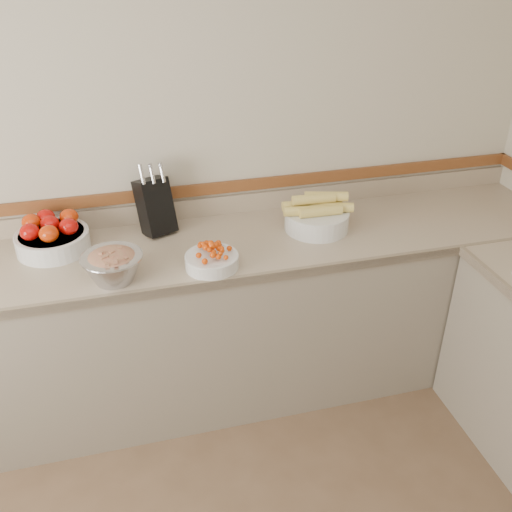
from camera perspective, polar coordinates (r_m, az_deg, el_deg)
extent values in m
plane|color=beige|center=(2.83, -10.42, 10.81)|extent=(4.00, 0.00, 4.00)
cube|color=tan|center=(2.71, -8.93, 0.22)|extent=(4.00, 0.65, 0.04)
cube|color=gray|center=(2.96, -8.24, -7.34)|extent=(4.00, 0.63, 0.86)
cube|color=#806D56|center=(2.44, -8.04, -3.37)|extent=(4.00, 0.02, 0.04)
cube|color=tan|center=(2.96, -9.77, 4.35)|extent=(4.00, 0.02, 0.10)
cube|color=brown|center=(2.91, -9.94, 6.10)|extent=(4.00, 0.02, 0.06)
cube|color=black|center=(2.82, -10.06, 4.92)|extent=(0.20, 0.22, 0.29)
cylinder|color=silver|center=(2.72, -11.30, 7.80)|extent=(0.03, 0.04, 0.08)
cylinder|color=silver|center=(2.72, -10.31, 7.92)|extent=(0.03, 0.04, 0.08)
cylinder|color=silver|center=(2.72, -9.32, 8.04)|extent=(0.03, 0.04, 0.08)
cylinder|color=silver|center=(2.75, -11.35, 8.02)|extent=(0.03, 0.04, 0.08)
cylinder|color=silver|center=(2.75, -10.37, 8.14)|extent=(0.03, 0.04, 0.08)
cylinder|color=silver|center=(2.75, -9.39, 8.26)|extent=(0.03, 0.04, 0.08)
cylinder|color=silver|center=(2.77, -11.41, 8.24)|extent=(0.03, 0.04, 0.08)
cylinder|color=silver|center=(2.78, -10.43, 8.36)|extent=(0.03, 0.04, 0.08)
cylinder|color=silver|center=(2.78, -9.46, 8.47)|extent=(0.03, 0.04, 0.08)
cylinder|color=silver|center=(2.81, -19.64, 1.40)|extent=(0.34, 0.34, 0.09)
torus|color=silver|center=(2.80, -19.78, 2.10)|extent=(0.34, 0.34, 0.01)
cylinder|color=white|center=(2.80, -19.78, 2.10)|extent=(0.30, 0.30, 0.01)
ellipsoid|color=#B90B07|center=(2.75, -21.70, 2.25)|extent=(0.09, 0.09, 0.08)
ellipsoid|color=red|center=(2.70, -20.02, 2.11)|extent=(0.09, 0.09, 0.08)
ellipsoid|color=#B90B07|center=(2.74, -18.24, 2.82)|extent=(0.09, 0.09, 0.08)
ellipsoid|color=red|center=(2.84, -21.55, 3.17)|extent=(0.09, 0.09, 0.08)
ellipsoid|color=#B90B07|center=(2.79, -19.92, 3.05)|extent=(0.09, 0.09, 0.08)
ellipsoid|color=red|center=(2.83, -18.19, 3.73)|extent=(0.09, 0.09, 0.08)
ellipsoid|color=#B90B07|center=(2.86, -20.29, 3.63)|extent=(0.09, 0.09, 0.08)
cylinder|color=silver|center=(2.53, -4.44, -0.52)|extent=(0.24, 0.24, 0.06)
torus|color=silver|center=(2.52, -4.46, -0.04)|extent=(0.24, 0.24, 0.01)
cylinder|color=white|center=(2.52, -4.46, -0.04)|extent=(0.21, 0.21, 0.01)
sphere|color=#D13E07|center=(2.51, -3.97, 1.19)|extent=(0.03, 0.03, 0.03)
sphere|color=#D13E07|center=(2.49, -5.23, 0.83)|extent=(0.03, 0.03, 0.03)
sphere|color=#D13E07|center=(2.48, -4.54, 1.25)|extent=(0.03, 0.03, 0.03)
sphere|color=#D13E07|center=(2.58, -4.70, 1.36)|extent=(0.03, 0.03, 0.03)
sphere|color=#D13E07|center=(2.49, -5.03, 0.86)|extent=(0.03, 0.03, 0.03)
sphere|color=#D13E07|center=(2.45, -3.13, -0.25)|extent=(0.03, 0.03, 0.03)
sphere|color=#D13E07|center=(2.53, -4.71, 1.27)|extent=(0.03, 0.03, 0.03)
sphere|color=#D13E07|center=(2.47, -4.50, 0.72)|extent=(0.03, 0.03, 0.03)
sphere|color=#D13E07|center=(2.48, -4.37, 0.95)|extent=(0.03, 0.03, 0.03)
sphere|color=#D13E07|center=(2.48, -3.86, 0.70)|extent=(0.03, 0.03, 0.03)
sphere|color=#D13E07|center=(2.53, -4.36, 1.33)|extent=(0.03, 0.03, 0.03)
sphere|color=#D13E07|center=(2.49, -5.63, 0.43)|extent=(0.03, 0.03, 0.03)
sphere|color=#D13E07|center=(2.50, -3.74, 1.08)|extent=(0.03, 0.03, 0.03)
sphere|color=#D13E07|center=(2.47, -3.15, 0.17)|extent=(0.03, 0.03, 0.03)
sphere|color=#D13E07|center=(2.48, -4.51, 1.23)|extent=(0.03, 0.03, 0.03)
sphere|color=#D13E07|center=(2.43, -5.15, -0.61)|extent=(0.03, 0.03, 0.03)
sphere|color=#D13E07|center=(2.52, -2.69, 0.76)|extent=(0.03, 0.03, 0.03)
sphere|color=#D13E07|center=(2.52, -5.98, 0.64)|extent=(0.03, 0.03, 0.03)
sphere|color=#D13E07|center=(2.47, -2.86, -0.01)|extent=(0.03, 0.03, 0.03)
sphere|color=#D13E07|center=(2.52, -2.52, 0.60)|extent=(0.03, 0.03, 0.03)
sphere|color=#D13E07|center=(2.53, -3.76, 1.05)|extent=(0.03, 0.03, 0.03)
sphere|color=#D13E07|center=(2.54, -6.01, 0.89)|extent=(0.03, 0.03, 0.03)
sphere|color=#D13E07|center=(2.53, -4.10, 1.25)|extent=(0.03, 0.03, 0.03)
sphere|color=#D13E07|center=(2.47, -5.54, 0.22)|extent=(0.03, 0.03, 0.03)
sphere|color=#D13E07|center=(2.49, -4.44, 1.10)|extent=(0.03, 0.03, 0.03)
sphere|color=#D13E07|center=(2.47, -4.75, 0.70)|extent=(0.03, 0.03, 0.03)
sphere|color=#D13E07|center=(2.44, -3.72, -0.27)|extent=(0.03, 0.03, 0.03)
sphere|color=#D13E07|center=(2.50, -2.64, 0.38)|extent=(0.03, 0.03, 0.03)
sphere|color=#D13E07|center=(2.47, -5.75, 0.06)|extent=(0.03, 0.03, 0.03)
sphere|color=#D13E07|center=(2.47, -5.56, 0.24)|extent=(0.03, 0.03, 0.03)
sphere|color=#D13E07|center=(2.54, -5.55, 0.93)|extent=(0.03, 0.03, 0.03)
sphere|color=#D13E07|center=(2.52, -5.38, 0.90)|extent=(0.03, 0.03, 0.03)
sphere|color=#D13E07|center=(2.48, -4.54, 1.27)|extent=(0.03, 0.03, 0.03)
cylinder|color=silver|center=(2.85, 6.08, 3.59)|extent=(0.32, 0.32, 0.10)
torus|color=silver|center=(2.84, 6.12, 4.34)|extent=(0.32, 0.32, 0.01)
cylinder|color=#DEC05C|center=(2.78, 4.97, 4.53)|extent=(0.22, 0.08, 0.05)
cylinder|color=#DEC05C|center=(2.78, 6.49, 4.45)|extent=(0.21, 0.05, 0.05)
cylinder|color=#DEC05C|center=(2.83, 7.58, 4.86)|extent=(0.22, 0.11, 0.05)
cylinder|color=#DEC05C|center=(2.84, 4.75, 5.10)|extent=(0.22, 0.07, 0.05)
cylinder|color=#DEC05C|center=(2.88, 6.49, 5.38)|extent=(0.22, 0.12, 0.05)
cylinder|color=#DEC05C|center=(2.80, 5.80, 5.70)|extent=(0.21, 0.06, 0.05)
cylinder|color=#DEC05C|center=(2.83, 7.03, 5.94)|extent=(0.22, 0.10, 0.05)
cylinder|color=#B2B2BA|center=(2.49, -14.10, -1.18)|extent=(0.26, 0.26, 0.12)
torus|color=#B2B2BA|center=(2.46, -14.25, -0.08)|extent=(0.26, 0.26, 0.01)
ellipsoid|color=#AC133B|center=(2.46, -14.23, -0.26)|extent=(0.21, 0.21, 0.07)
cube|color=#AC133B|center=(2.42, -14.26, -0.15)|extent=(0.02, 0.02, 0.02)
cube|color=#8DB156|center=(2.45, -15.04, 0.24)|extent=(0.02, 0.02, 0.02)
cube|color=#AC133B|center=(2.45, -14.16, 0.04)|extent=(0.02, 0.02, 0.02)
cube|color=#8DB156|center=(2.41, -12.90, -0.33)|extent=(0.02, 0.02, 0.02)
cube|color=#AC133B|center=(2.45, -14.23, 0.30)|extent=(0.02, 0.02, 0.02)
cube|color=#8DB156|center=(2.48, -13.44, 0.68)|extent=(0.02, 0.02, 0.02)
cube|color=#AC133B|center=(2.38, -14.64, -0.98)|extent=(0.02, 0.02, 0.02)
cube|color=#8DB156|center=(2.42, -14.71, -0.11)|extent=(0.02, 0.02, 0.02)
cube|color=#AC133B|center=(2.48, -15.13, 0.24)|extent=(0.02, 0.02, 0.02)
cube|color=#8DB156|center=(2.42, -15.04, -0.24)|extent=(0.02, 0.02, 0.02)
cube|color=#AC133B|center=(2.44, -14.49, 0.09)|extent=(0.02, 0.02, 0.02)
cube|color=#8DB156|center=(2.38, -13.88, -0.48)|extent=(0.02, 0.02, 0.02)
cube|color=#AC133B|center=(2.40, -14.76, -0.74)|extent=(0.02, 0.02, 0.02)
cube|color=#8DB156|center=(2.45, -15.22, 0.25)|extent=(0.02, 0.02, 0.02)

